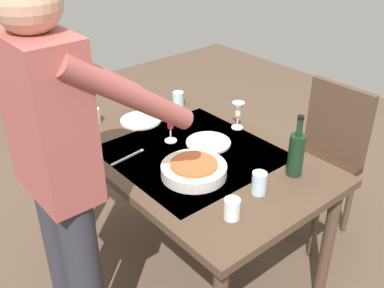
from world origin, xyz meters
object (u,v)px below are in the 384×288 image
water_cup_near_right (178,99)px  water_cup_far_right (260,183)px  serving_bowl_pasta (194,169)px  dinner_plate_near (141,120)px  wine_glass_right (170,123)px  water_cup_far_left (94,116)px  dining_table (192,166)px  chair_near (324,152)px  dinner_plate_far (208,143)px  person_server (62,169)px  wine_bottle (296,153)px  water_cup_near_left (232,209)px  wine_glass_left (238,111)px

water_cup_near_right → water_cup_far_right: 0.97m
serving_bowl_pasta → dinner_plate_near: bearing=-11.9°
wine_glass_right → water_cup_far_left: (0.43, 0.20, -0.06)m
dining_table → chair_near: chair_near is taller
serving_bowl_pasta → dining_table: bearing=-37.7°
dinner_plate_far → person_server: bearing=96.5°
water_cup_far_right → chair_near: bearing=-75.4°
wine_glass_right → person_server: bearing=109.1°
water_cup_far_left → dining_table: bearing=-160.7°
person_server → water_cup_far_left: bearing=-36.1°
wine_bottle → wine_glass_right: bearing=21.5°
dinner_plate_far → wine_glass_right: bearing=41.7°
chair_near → wine_bottle: (-0.22, 0.59, 0.31)m
dinner_plate_near → dinner_plate_far: size_ratio=1.00×
dining_table → wine_bottle: (-0.45, -0.23, 0.19)m
water_cup_near_left → dinner_plate_far: 0.60m
chair_near → dinner_plate_far: size_ratio=3.96×
dinner_plate_far → wine_bottle: bearing=-166.7°
dining_table → serving_bowl_pasta: size_ratio=4.50×
wine_glass_left → water_cup_near_left: bearing=133.2°
person_server → chair_near: bearing=-95.7°
wine_glass_right → dining_table: bearing=-177.6°
wine_bottle → wine_glass_left: size_ratio=1.96×
dining_table → serving_bowl_pasta: bearing=142.3°
water_cup_far_right → serving_bowl_pasta: 0.31m
dinner_plate_near → dinner_plate_far: bearing=-164.8°
wine_glass_right → serving_bowl_pasta: (-0.32, 0.12, -0.07)m
dinner_plate_near → water_cup_far_left: bearing=56.5°
wine_bottle → water_cup_near_left: size_ratio=3.36×
wine_glass_right → serving_bowl_pasta: size_ratio=0.50×
water_cup_far_right → dinner_plate_near: bearing=-0.2°
water_cup_far_right → wine_glass_left: bearing=-36.4°
chair_near → serving_bowl_pasta: (0.07, 0.94, 0.23)m
chair_near → wine_glass_left: (0.28, 0.46, 0.31)m
person_server → water_cup_far_left: (0.67, -0.49, -0.19)m
wine_bottle → water_cup_near_left: (-0.04, 0.44, -0.07)m
water_cup_near_right → dinner_plate_far: water_cup_near_right is taller
serving_bowl_pasta → wine_glass_right: bearing=-19.9°
person_server → water_cup_near_right: bearing=-60.8°
wine_glass_left → water_cup_far_right: (-0.49, 0.36, -0.05)m
chair_near → wine_glass_left: bearing=59.0°
dining_table → chair_near: size_ratio=1.48×
wine_bottle → dinner_plate_far: 0.49m
water_cup_near_left → dinner_plate_near: bearing=-12.6°
water_cup_near_right → dinner_plate_far: (-0.46, 0.17, -0.04)m
chair_near → dinner_plate_far: bearing=70.5°
person_server → water_cup_far_right: (-0.36, -0.70, -0.18)m
serving_bowl_pasta → dinner_plate_far: bearing=-54.4°
water_cup_near_left → dinner_plate_near: water_cup_near_left is taller
water_cup_near_right → wine_bottle: bearing=176.2°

